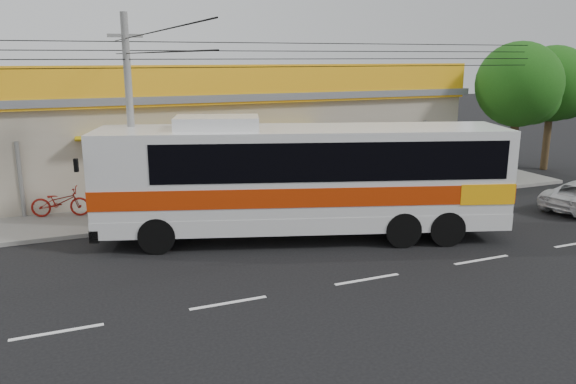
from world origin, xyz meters
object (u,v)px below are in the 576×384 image
Objects in this scene: coach_bus at (309,173)px; tree_far at (555,86)px; tree_near at (522,87)px; motorbike_red at (60,202)px; utility_pole at (126,53)px.

tree_far is at bearing 36.74° from coach_bus.
tree_near is 4.02m from tree_far.
coach_bus is at bearing -161.26° from tree_far.
motorbike_red is 6.56m from utility_pole.
utility_pole is 5.14× the size of tree_far.
tree_near is at bearing -77.99° from motorbike_red.
motorbike_red is 0.06× the size of utility_pole.
tree_near is (21.00, -1.11, 3.86)m from motorbike_red.
motorbike_red is at bearing 130.96° from utility_pole.
coach_bus is 2.07× the size of tree_far.
tree_far is (3.75, 1.44, -0.09)m from tree_near.
motorbike_red is 25.04m from tree_far.
coach_bus is 18.06m from tree_far.
tree_far is at bearing 21.03° from tree_near.
tree_near is (13.21, 4.31, 2.35)m from coach_bus.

